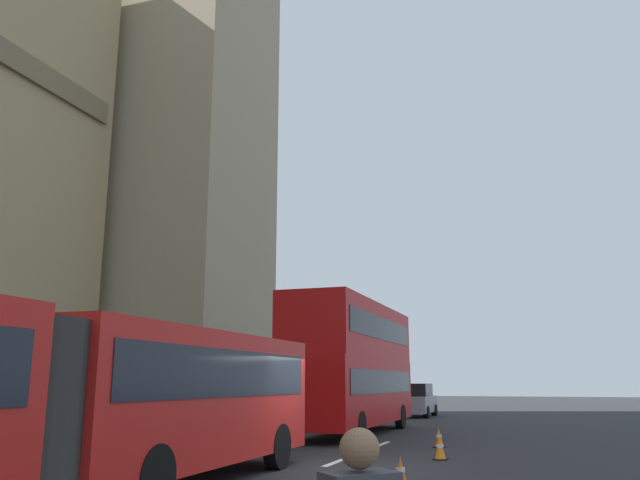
{
  "coord_description": "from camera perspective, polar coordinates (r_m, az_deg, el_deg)",
  "views": [
    {
      "loc": [
        -14.53,
        -4.94,
        1.93
      ],
      "look_at": [
        13.25,
        4.45,
        8.44
      ],
      "focal_mm": 35.99,
      "sensor_mm": 36.0,
      "label": 1
    }
  ],
  "objects": [
    {
      "name": "ground_plane",
      "position": [
        15.47,
        -0.1,
        -19.69
      ],
      "size": [
        160.0,
        160.0,
        0.0
      ],
      "primitive_type": "plane",
      "color": "#262628"
    },
    {
      "name": "double_decker_bus",
      "position": [
        25.52,
        2.95,
        -10.76
      ],
      "size": [
        10.55,
        2.54,
        4.9
      ],
      "color": "#B20F0F",
      "rests_on": "ground_plane"
    },
    {
      "name": "sedan_lead",
      "position": [
        38.32,
        8.53,
        -13.91
      ],
      "size": [
        4.4,
        1.86,
        1.85
      ],
      "color": "gray",
      "rests_on": "ground_plane"
    },
    {
      "name": "traffic_cone_west",
      "position": [
        12.8,
        7.17,
        -19.83
      ],
      "size": [
        0.36,
        0.36,
        0.58
      ],
      "color": "black",
      "rests_on": "ground_plane"
    },
    {
      "name": "traffic_cone_middle",
      "position": [
        17.47,
        10.62,
        -17.73
      ],
      "size": [
        0.36,
        0.36,
        0.58
      ],
      "color": "black",
      "rests_on": "ground_plane"
    },
    {
      "name": "traffic_cone_east",
      "position": [
        20.64,
        10.53,
        -16.9
      ],
      "size": [
        0.36,
        0.36,
        0.58
      ],
      "color": "black",
      "rests_on": "ground_plane"
    }
  ]
}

